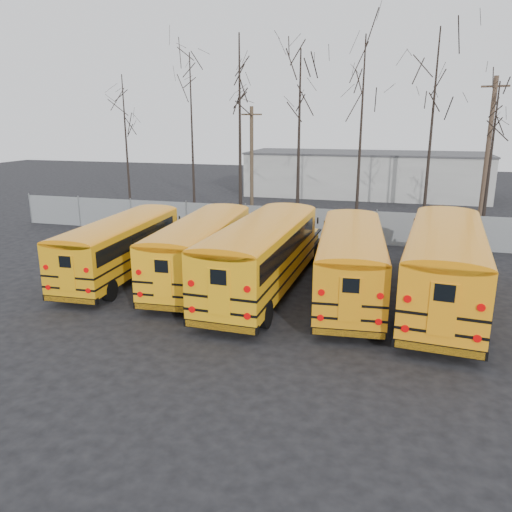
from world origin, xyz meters
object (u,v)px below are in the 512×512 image
(bus_b, at_px, (202,244))
(utility_pole_left, at_px, (252,165))
(bus_c, at_px, (264,250))
(bus_e, at_px, (445,259))
(utility_pole_right, at_px, (488,151))
(bus_d, at_px, (351,256))
(bus_a, at_px, (122,242))

(bus_b, bearing_deg, utility_pole_left, 93.05)
(bus_b, distance_m, bus_c, 3.16)
(bus_b, relative_size, bus_e, 0.89)
(utility_pole_right, bearing_deg, bus_e, -88.19)
(bus_b, relative_size, utility_pole_right, 1.08)
(bus_d, xyz_separation_m, utility_pole_right, (7.43, 17.49, 3.33))
(utility_pole_right, bearing_deg, bus_a, -121.68)
(bus_b, xyz_separation_m, bus_d, (6.68, -0.38, 0.04))
(bus_a, xyz_separation_m, bus_e, (14.12, -0.10, 0.29))
(utility_pole_right, bearing_deg, bus_c, -107.61)
(bus_e, bearing_deg, bus_a, -175.47)
(utility_pole_left, bearing_deg, bus_d, -60.05)
(bus_c, relative_size, utility_pole_left, 1.44)
(bus_c, bearing_deg, utility_pole_right, 60.29)
(bus_b, xyz_separation_m, utility_pole_right, (14.10, 17.10, 3.36))
(bus_d, height_order, utility_pole_right, utility_pole_right)
(bus_a, xyz_separation_m, bus_d, (10.52, -0.02, 0.11))
(bus_a, bearing_deg, utility_pole_right, 41.79)
(bus_c, xyz_separation_m, utility_pole_left, (-4.58, 14.11, 2.23))
(utility_pole_left, bearing_deg, bus_c, -72.88)
(utility_pole_right, bearing_deg, utility_pole_left, -152.38)
(bus_b, bearing_deg, bus_c, -17.36)
(bus_d, height_order, bus_e, bus_e)
(bus_d, bearing_deg, bus_c, -178.95)
(bus_e, height_order, utility_pole_left, utility_pole_left)
(bus_b, height_order, bus_d, bus_d)
(bus_d, relative_size, bus_e, 0.91)
(bus_a, distance_m, bus_b, 3.86)
(bus_e, xyz_separation_m, utility_pole_left, (-11.79, 13.81, 2.17))
(bus_c, distance_m, utility_pole_right, 21.24)
(bus_a, height_order, bus_c, bus_c)
(bus_b, distance_m, bus_e, 10.29)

